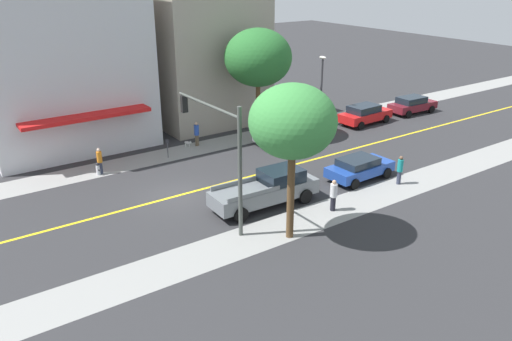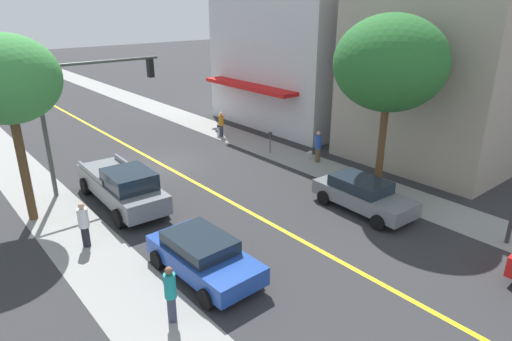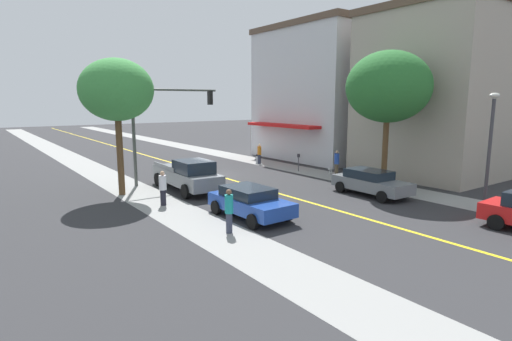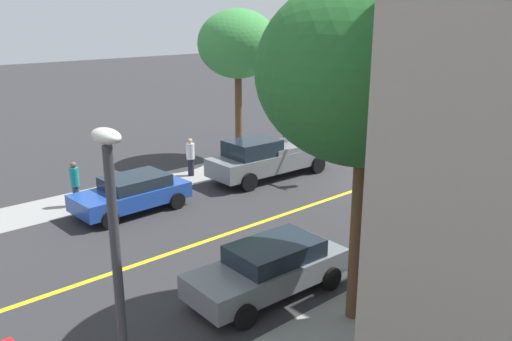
# 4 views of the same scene
# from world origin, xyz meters

# --- Properties ---
(ground_plane) EXTENTS (140.00, 140.00, 0.00)m
(ground_plane) POSITION_xyz_m (0.00, 0.00, 0.00)
(ground_plane) COLOR #2D2D30
(sidewalk_left) EXTENTS (2.55, 126.00, 0.01)m
(sidewalk_left) POSITION_xyz_m (-6.46, 0.00, 0.00)
(sidewalk_left) COLOR gray
(sidewalk_left) RESTS_ON ground
(sidewalk_right) EXTENTS (2.55, 126.00, 0.01)m
(sidewalk_right) POSITION_xyz_m (6.46, 0.00, 0.00)
(sidewalk_right) COLOR gray
(sidewalk_right) RESTS_ON ground
(road_centerline_stripe) EXTENTS (0.20, 126.00, 0.00)m
(road_centerline_stripe) POSITION_xyz_m (0.00, 0.00, 0.00)
(road_centerline_stripe) COLOR yellow
(road_centerline_stripe) RESTS_ON ground
(corner_shop_building) EXTENTS (12.64, 11.18, 11.80)m
(corner_shop_building) POSITION_xyz_m (-14.19, -2.25, 5.91)
(corner_shop_building) COLOR silver
(corner_shop_building) RESTS_ON ground
(pale_office_building) EXTENTS (11.47, 8.93, 11.46)m
(pale_office_building) POSITION_xyz_m (-14.20, 8.86, 5.74)
(pale_office_building) COLOR #A39989
(pale_office_building) RESTS_ON ground
(street_tree_left_near) EXTENTS (3.96, 3.96, 7.48)m
(street_tree_left_near) POSITION_xyz_m (7.32, 2.30, 5.76)
(street_tree_left_near) COLOR brown
(street_tree_left_near) RESTS_ON ground
(street_tree_right_corner) EXTENTS (4.88, 4.88, 8.09)m
(street_tree_right_corner) POSITION_xyz_m (-6.04, 9.81, 6.00)
(street_tree_right_corner) COLOR brown
(street_tree_right_corner) RESTS_ON ground
(fire_hydrant) EXTENTS (0.44, 0.24, 0.81)m
(fire_hydrant) POSITION_xyz_m (-5.65, -2.65, 0.40)
(fire_hydrant) COLOR silver
(fire_hydrant) RESTS_ON ground
(parking_meter) EXTENTS (0.12, 0.18, 1.31)m
(parking_meter) POSITION_xyz_m (-5.93, 2.26, 0.87)
(parking_meter) COLOR #4C4C51
(parking_meter) RESTS_ON ground
(traffic_light_mast) EXTENTS (5.84, 0.32, 6.42)m
(traffic_light_mast) POSITION_xyz_m (4.03, 0.45, 4.32)
(traffic_light_mast) COLOR #474C47
(traffic_light_mast) RESTS_ON ground
(grey_sedan_left_curb) EXTENTS (2.11, 4.58, 1.42)m
(grey_sedan_left_curb) POSITION_xyz_m (-3.87, 10.59, 0.76)
(grey_sedan_left_curb) COLOR slate
(grey_sedan_left_curb) RESTS_ON ground
(blue_sedan_right_curb) EXTENTS (2.21, 4.36, 1.37)m
(blue_sedan_right_curb) POSITION_xyz_m (4.09, 10.26, 0.74)
(blue_sedan_right_curb) COLOR #1E429E
(blue_sedan_right_curb) RESTS_ON ground
(grey_pickup_truck) EXTENTS (2.37, 6.17, 1.89)m
(grey_pickup_truck) POSITION_xyz_m (3.84, 3.52, 0.94)
(grey_pickup_truck) COLOR slate
(grey_pickup_truck) RESTS_ON ground
(pedestrian_blue_shirt) EXTENTS (0.36, 0.36, 1.77)m
(pedestrian_blue_shirt) POSITION_xyz_m (-7.01, 5.09, 0.94)
(pedestrian_blue_shirt) COLOR brown
(pedestrian_blue_shirt) RESTS_ON ground
(pedestrian_teal_shirt) EXTENTS (0.34, 0.34, 1.78)m
(pedestrian_teal_shirt) POSITION_xyz_m (6.05, 11.62, 0.95)
(pedestrian_teal_shirt) COLOR #33384C
(pedestrian_teal_shirt) RESTS_ON ground
(pedestrian_orange_shirt) EXTENTS (0.33, 0.33, 1.68)m
(pedestrian_orange_shirt) POSITION_xyz_m (-5.75, -2.45, 0.89)
(pedestrian_orange_shirt) COLOR #33384C
(pedestrian_orange_shirt) RESTS_ON ground
(pedestrian_white_shirt) EXTENTS (0.38, 0.38, 1.76)m
(pedestrian_white_shirt) POSITION_xyz_m (6.41, 5.95, 0.92)
(pedestrian_white_shirt) COLOR black
(pedestrian_white_shirt) RESTS_ON ground
(small_dog) EXTENTS (0.62, 0.40, 0.46)m
(small_dog) POSITION_xyz_m (-7.11, 4.40, 0.31)
(small_dog) COLOR silver
(small_dog) RESTS_ON ground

